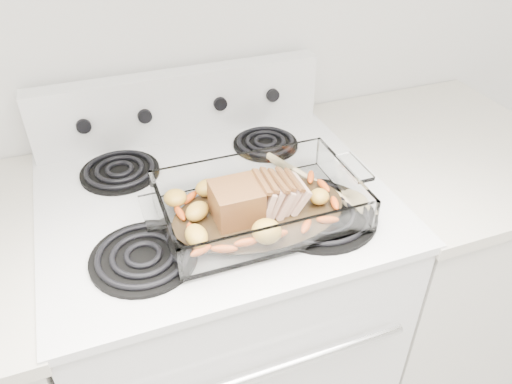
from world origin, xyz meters
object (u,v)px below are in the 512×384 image
object	(u,v)px
electric_range	(222,322)
baking_dish	(259,208)
counter_right	(418,267)
pork_roast	(251,200)

from	to	relation	value
electric_range	baking_dish	world-z (taller)	electric_range
counter_right	baking_dish	world-z (taller)	baking_dish
electric_range	baking_dish	distance (m)	0.50
electric_range	counter_right	bearing A→B (deg)	-0.10
electric_range	baking_dish	bearing A→B (deg)	-61.85
baking_dish	electric_range	bearing A→B (deg)	118.28
counter_right	pork_roast	bearing A→B (deg)	-168.90
electric_range	counter_right	size ratio (longest dim) A/B	1.20
baking_dish	counter_right	bearing A→B (deg)	11.59
pork_roast	counter_right	bearing A→B (deg)	-3.26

